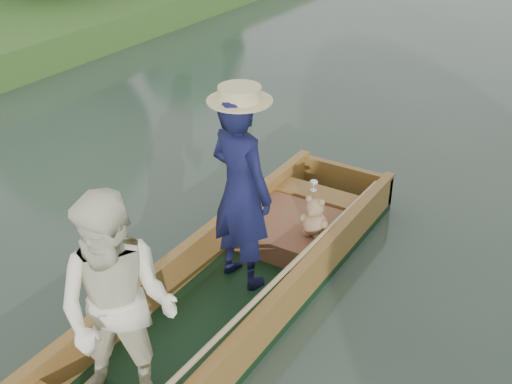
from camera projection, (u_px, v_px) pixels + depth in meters
The scene contains 2 objects.
ground at pixel (219, 320), 5.37m from camera, with size 120.00×120.00×0.00m, color #283D30.
punt at pixel (201, 272), 4.94m from camera, with size 1.12×5.00×1.86m.
Camera 1 is at (2.45, -3.39, 3.55)m, focal length 45.00 mm.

